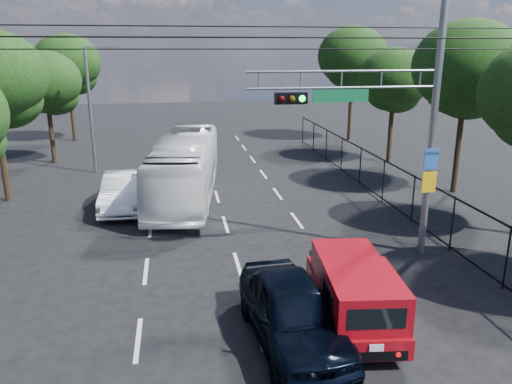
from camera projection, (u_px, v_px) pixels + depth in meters
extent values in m
cube|color=beige|center=(138.00, 339.00, 12.33)|extent=(0.12, 2.00, 0.01)
cube|color=beige|center=(146.00, 271.00, 16.12)|extent=(0.12, 2.00, 0.01)
cube|color=beige|center=(151.00, 228.00, 19.91)|extent=(0.12, 2.00, 0.01)
cube|color=beige|center=(154.00, 199.00, 23.71)|extent=(0.12, 2.00, 0.01)
cube|color=beige|center=(156.00, 178.00, 27.50)|extent=(0.12, 2.00, 0.01)
cube|color=beige|center=(158.00, 163.00, 31.29)|extent=(0.12, 2.00, 0.01)
cube|color=beige|center=(160.00, 150.00, 35.08)|extent=(0.12, 2.00, 0.01)
cube|color=beige|center=(161.00, 140.00, 38.87)|extent=(0.12, 2.00, 0.01)
cube|color=beige|center=(258.00, 329.00, 12.80)|extent=(0.12, 2.00, 0.01)
cube|color=beige|center=(238.00, 265.00, 16.59)|extent=(0.12, 2.00, 0.01)
cube|color=beige|center=(225.00, 224.00, 20.38)|extent=(0.12, 2.00, 0.01)
cube|color=beige|center=(217.00, 196.00, 24.17)|extent=(0.12, 2.00, 0.01)
cube|color=beige|center=(211.00, 176.00, 27.96)|extent=(0.12, 2.00, 0.01)
cube|color=beige|center=(206.00, 161.00, 31.75)|extent=(0.12, 2.00, 0.01)
cube|color=beige|center=(202.00, 149.00, 35.54)|extent=(0.12, 2.00, 0.01)
cube|color=beige|center=(199.00, 139.00, 39.34)|extent=(0.12, 2.00, 0.01)
cube|color=beige|center=(369.00, 319.00, 13.26)|extent=(0.12, 2.00, 0.01)
cube|color=beige|center=(325.00, 259.00, 17.05)|extent=(0.12, 2.00, 0.01)
cube|color=beige|center=(297.00, 220.00, 20.84)|extent=(0.12, 2.00, 0.01)
cube|color=beige|center=(278.00, 194.00, 24.63)|extent=(0.12, 2.00, 0.01)
cube|color=beige|center=(263.00, 174.00, 28.43)|extent=(0.12, 2.00, 0.01)
cube|color=beige|center=(253.00, 159.00, 32.22)|extent=(0.12, 2.00, 0.01)
cube|color=beige|center=(244.00, 148.00, 36.01)|extent=(0.12, 2.00, 0.01)
cube|color=beige|center=(237.00, 138.00, 39.80)|extent=(0.12, 2.00, 0.01)
cylinder|color=slate|center=(434.00, 118.00, 16.27)|extent=(0.24, 0.24, 9.50)
cylinder|color=slate|center=(345.00, 71.00, 15.37)|extent=(6.20, 0.08, 0.08)
cylinder|color=slate|center=(344.00, 88.00, 15.51)|extent=(6.20, 0.08, 0.08)
cube|color=black|center=(291.00, 98.00, 15.33)|extent=(1.00, 0.28, 0.35)
sphere|color=#3F0505|center=(282.00, 99.00, 15.14)|extent=(0.20, 0.20, 0.20)
sphere|color=#4C3805|center=(292.00, 99.00, 15.19)|extent=(0.20, 0.20, 0.20)
sphere|color=#0CE533|center=(302.00, 99.00, 15.24)|extent=(0.20, 0.20, 0.20)
cube|color=#0D5F32|center=(341.00, 96.00, 15.57)|extent=(1.80, 0.05, 0.40)
cube|color=#255AAD|center=(431.00, 159.00, 16.51)|extent=(0.50, 0.04, 0.70)
cube|color=#EDB40C|center=(429.00, 182.00, 16.73)|extent=(0.50, 0.04, 0.70)
cylinder|color=slate|center=(420.00, 79.00, 15.83)|extent=(0.05, 0.05, 0.50)
cylinder|color=slate|center=(381.00, 79.00, 15.63)|extent=(0.05, 0.05, 0.50)
cylinder|color=slate|center=(342.00, 79.00, 15.43)|extent=(0.05, 0.05, 0.50)
cylinder|color=slate|center=(301.00, 80.00, 15.23)|extent=(0.05, 0.05, 0.50)
cylinder|color=slate|center=(259.00, 80.00, 15.03)|extent=(0.05, 0.05, 0.50)
cylinder|color=slate|center=(90.00, 112.00, 27.88)|extent=(0.18, 0.18, 7.00)
cylinder|color=slate|center=(100.00, 47.00, 27.03)|extent=(1.60, 0.09, 0.09)
cube|color=slate|center=(117.00, 47.00, 27.16)|extent=(0.60, 0.22, 0.15)
cylinder|color=black|center=(245.00, 37.00, 12.69)|extent=(22.00, 0.04, 0.04)
cylinder|color=black|center=(229.00, 26.00, 15.89)|extent=(22.00, 0.04, 0.04)
cylinder|color=black|center=(225.00, 49.00, 17.51)|extent=(22.00, 0.04, 0.04)
cube|color=black|center=(404.00, 171.00, 21.01)|extent=(0.04, 34.00, 0.06)
cube|color=black|center=(401.00, 211.00, 21.51)|extent=(0.04, 34.00, 0.06)
cylinder|color=black|center=(507.00, 258.00, 14.64)|extent=(0.06, 0.06, 2.00)
cylinder|color=black|center=(452.00, 224.00, 17.49)|extent=(0.06, 0.06, 2.00)
cylinder|color=black|center=(413.00, 199.00, 20.33)|extent=(0.06, 0.06, 2.00)
cylinder|color=black|center=(383.00, 181.00, 23.17)|extent=(0.06, 0.06, 2.00)
cylinder|color=black|center=(360.00, 166.00, 26.02)|extent=(0.06, 0.06, 2.00)
cylinder|color=black|center=(342.00, 154.00, 28.86)|extent=(0.06, 0.06, 2.00)
cylinder|color=black|center=(326.00, 145.00, 31.70)|extent=(0.06, 0.06, 2.00)
cylinder|color=black|center=(314.00, 137.00, 34.55)|extent=(0.06, 0.06, 2.00)
cylinder|color=black|center=(303.00, 130.00, 37.39)|extent=(0.06, 0.06, 2.00)
cylinder|color=black|center=(458.00, 145.00, 24.39)|extent=(0.28, 0.28, 4.76)
ellipsoid|color=black|center=(467.00, 66.00, 23.34)|extent=(5.10, 5.10, 4.33)
ellipsoid|color=black|center=(469.00, 91.00, 24.02)|extent=(3.40, 3.40, 2.72)
ellipsoid|color=black|center=(460.00, 89.00, 23.38)|extent=(3.23, 3.23, 2.58)
cylinder|color=black|center=(390.00, 130.00, 31.06)|extent=(0.28, 0.28, 4.03)
ellipsoid|color=black|center=(394.00, 78.00, 30.18)|extent=(4.32, 4.32, 3.67)
ellipsoid|color=black|center=(397.00, 94.00, 30.81)|extent=(2.88, 2.88, 2.30)
ellipsoid|color=black|center=(389.00, 93.00, 30.17)|extent=(2.74, 2.74, 2.19)
cylinder|color=black|center=(350.00, 108.00, 38.55)|extent=(0.28, 0.28, 4.93)
ellipsoid|color=black|center=(353.00, 56.00, 37.47)|extent=(5.28, 5.28, 4.49)
ellipsoid|color=black|center=(356.00, 73.00, 38.16)|extent=(3.52, 3.52, 2.82)
ellipsoid|color=black|center=(349.00, 71.00, 37.52)|extent=(3.34, 3.34, 2.68)
cylinder|color=black|center=(2.00, 154.00, 22.98)|extent=(0.28, 0.28, 4.48)
ellipsoid|color=black|center=(6.00, 100.00, 22.66)|extent=(3.20, 3.20, 2.56)
cylinder|color=black|center=(51.00, 132.00, 30.70)|extent=(0.28, 0.28, 3.92)
ellipsoid|color=black|center=(45.00, 81.00, 29.84)|extent=(4.20, 4.20, 3.57)
ellipsoid|color=black|center=(55.00, 97.00, 30.46)|extent=(2.80, 2.80, 2.24)
ellipsoid|color=black|center=(40.00, 95.00, 29.83)|extent=(2.66, 2.66, 2.13)
cylinder|color=black|center=(72.00, 111.00, 38.16)|extent=(0.28, 0.28, 4.59)
ellipsoid|color=black|center=(67.00, 62.00, 37.15)|extent=(4.92, 4.92, 4.18)
ellipsoid|color=black|center=(75.00, 78.00, 37.82)|extent=(3.28, 3.28, 2.62)
ellipsoid|color=black|center=(63.00, 76.00, 37.18)|extent=(3.12, 3.12, 2.49)
cylinder|color=black|center=(314.00, 286.00, 14.41)|extent=(0.30, 0.65, 0.63)
cylinder|color=black|center=(366.00, 285.00, 14.48)|extent=(0.30, 0.65, 0.63)
cylinder|color=black|center=(333.00, 341.00, 11.73)|extent=(0.30, 0.65, 0.63)
cylinder|color=black|center=(397.00, 339.00, 11.80)|extent=(0.30, 0.65, 0.63)
cube|color=maroon|center=(352.00, 302.00, 13.04)|extent=(2.20, 4.67, 0.51)
cube|color=maroon|center=(336.00, 266.00, 14.96)|extent=(1.71, 0.68, 0.50)
cube|color=black|center=(335.00, 256.00, 15.14)|extent=(1.56, 0.53, 0.28)
cube|color=maroon|center=(344.00, 262.00, 13.85)|extent=(1.77, 1.57, 0.86)
cube|color=black|center=(350.00, 271.00, 13.19)|extent=(1.39, 0.20, 0.50)
cube|color=maroon|center=(363.00, 295.00, 11.89)|extent=(1.92, 2.47, 0.95)
cube|color=black|center=(398.00, 293.00, 11.92)|extent=(0.16, 1.08, 0.41)
cube|color=black|center=(328.00, 295.00, 11.84)|extent=(0.16, 1.08, 0.41)
cube|color=black|center=(377.00, 319.00, 10.79)|extent=(1.31, 0.19, 0.50)
cube|color=black|center=(375.00, 356.00, 10.92)|extent=(1.44, 0.23, 0.23)
cube|color=silver|center=(377.00, 348.00, 10.82)|extent=(0.32, 0.06, 0.16)
imported|color=black|center=(293.00, 312.00, 12.01)|extent=(2.31, 4.97, 1.65)
imported|color=white|center=(186.00, 167.00, 23.68)|extent=(3.90, 10.90, 2.97)
imported|color=white|center=(124.00, 191.00, 22.23)|extent=(1.80, 4.82, 1.57)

